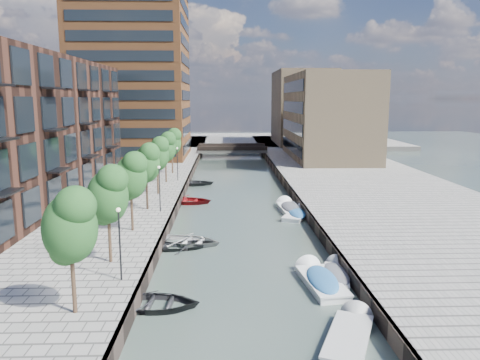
{
  "coord_description": "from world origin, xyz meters",
  "views": [
    {
      "loc": [
        -1.4,
        -16.9,
        10.94
      ],
      "look_at": [
        0.0,
        25.81,
        3.5
      ],
      "focal_mm": 35.0,
      "sensor_mm": 36.0,
      "label": 1
    }
  ],
  "objects_px": {
    "tree_4": "(157,153)",
    "motorboat_2": "(350,334)",
    "bridge": "(232,149)",
    "sloop_4": "(194,185)",
    "motorboat_0": "(319,280)",
    "motorboat_3": "(298,214)",
    "tree_5": "(165,147)",
    "sloop_0": "(188,248)",
    "sloop_2": "(187,203)",
    "tree_2": "(130,175)",
    "tree_1": "(108,193)",
    "tree_6": "(172,141)",
    "motorboat_1": "(336,274)",
    "tree_3": "(146,162)",
    "sloop_3": "(190,244)",
    "tree_0": "(70,224)",
    "motorboat_4": "(289,209)",
    "car": "(299,151)",
    "sloop_1": "(155,308)"
  },
  "relations": [
    {
      "from": "tree_6",
      "to": "motorboat_2",
      "type": "distance_m",
      "value": 45.06
    },
    {
      "from": "tree_2",
      "to": "sloop_2",
      "type": "relative_size",
      "value": 1.16
    },
    {
      "from": "bridge",
      "to": "tree_5",
      "type": "xyz_separation_m",
      "value": [
        -8.5,
        -33.0,
        3.92
      ]
    },
    {
      "from": "bridge",
      "to": "sloop_4",
      "type": "relative_size",
      "value": 2.53
    },
    {
      "from": "sloop_3",
      "to": "motorboat_2",
      "type": "distance_m",
      "value": 16.63
    },
    {
      "from": "tree_5",
      "to": "motorboat_3",
      "type": "xyz_separation_m",
      "value": [
        13.98,
        -13.21,
        -5.11
      ]
    },
    {
      "from": "sloop_0",
      "to": "motorboat_1",
      "type": "relative_size",
      "value": 0.85
    },
    {
      "from": "sloop_2",
      "to": "motorboat_0",
      "type": "distance_m",
      "value": 24.2
    },
    {
      "from": "tree_6",
      "to": "motorboat_4",
      "type": "height_order",
      "value": "tree_6"
    },
    {
      "from": "tree_0",
      "to": "motorboat_2",
      "type": "height_order",
      "value": "tree_0"
    },
    {
      "from": "tree_1",
      "to": "tree_5",
      "type": "bearing_deg",
      "value": 90.0
    },
    {
      "from": "motorboat_3",
      "to": "motorboat_4",
      "type": "distance_m",
      "value": 2.25
    },
    {
      "from": "tree_5",
      "to": "sloop_2",
      "type": "relative_size",
      "value": 1.16
    },
    {
      "from": "sloop_1",
      "to": "tree_6",
      "type": "bearing_deg",
      "value": 8.84
    },
    {
      "from": "tree_6",
      "to": "sloop_2",
      "type": "height_order",
      "value": "tree_6"
    },
    {
      "from": "motorboat_0",
      "to": "motorboat_3",
      "type": "xyz_separation_m",
      "value": [
        1.26,
        16.32,
        -0.02
      ]
    },
    {
      "from": "tree_2",
      "to": "tree_3",
      "type": "xyz_separation_m",
      "value": [
        0.0,
        7.0,
        0.0
      ]
    },
    {
      "from": "tree_1",
      "to": "tree_0",
      "type": "bearing_deg",
      "value": -90.0
    },
    {
      "from": "tree_5",
      "to": "sloop_2",
      "type": "distance_m",
      "value": 9.56
    },
    {
      "from": "bridge",
      "to": "tree_4",
      "type": "height_order",
      "value": "tree_4"
    },
    {
      "from": "bridge",
      "to": "motorboat_3",
      "type": "height_order",
      "value": "bridge"
    },
    {
      "from": "tree_1",
      "to": "sloop_4",
      "type": "relative_size",
      "value": 1.16
    },
    {
      "from": "tree_3",
      "to": "motorboat_3",
      "type": "distance_m",
      "value": 14.91
    },
    {
      "from": "tree_4",
      "to": "motorboat_2",
      "type": "bearing_deg",
      "value": -65.88
    },
    {
      "from": "bridge",
      "to": "tree_2",
      "type": "distance_m",
      "value": 54.81
    },
    {
      "from": "tree_2",
      "to": "tree_6",
      "type": "xyz_separation_m",
      "value": [
        0.0,
        28.0,
        0.0
      ]
    },
    {
      "from": "tree_0",
      "to": "car",
      "type": "relative_size",
      "value": 1.43
    },
    {
      "from": "sloop_3",
      "to": "motorboat_1",
      "type": "distance_m",
      "value": 11.86
    },
    {
      "from": "tree_1",
      "to": "sloop_4",
      "type": "bearing_deg",
      "value": 84.33
    },
    {
      "from": "tree_0",
      "to": "sloop_0",
      "type": "distance_m",
      "value": 14.37
    },
    {
      "from": "sloop_0",
      "to": "motorboat_4",
      "type": "xyz_separation_m",
      "value": [
        9.15,
        11.35,
        0.22
      ]
    },
    {
      "from": "tree_1",
      "to": "sloop_1",
      "type": "relative_size",
      "value": 1.23
    },
    {
      "from": "tree_4",
      "to": "sloop_1",
      "type": "height_order",
      "value": "tree_4"
    },
    {
      "from": "tree_2",
      "to": "tree_6",
      "type": "distance_m",
      "value": 28.0
    },
    {
      "from": "tree_5",
      "to": "sloop_2",
      "type": "bearing_deg",
      "value": -67.05
    },
    {
      "from": "tree_5",
      "to": "motorboat_0",
      "type": "height_order",
      "value": "tree_5"
    },
    {
      "from": "tree_5",
      "to": "car",
      "type": "bearing_deg",
      "value": 53.04
    },
    {
      "from": "tree_1",
      "to": "tree_3",
      "type": "xyz_separation_m",
      "value": [
        0.0,
        14.0,
        0.0
      ]
    },
    {
      "from": "tree_4",
      "to": "tree_6",
      "type": "relative_size",
      "value": 1.0
    },
    {
      "from": "motorboat_0",
      "to": "tree_0",
      "type": "bearing_deg",
      "value": -156.72
    },
    {
      "from": "sloop_1",
      "to": "car",
      "type": "height_order",
      "value": "car"
    },
    {
      "from": "tree_1",
      "to": "sloop_1",
      "type": "distance_m",
      "value": 7.73
    },
    {
      "from": "tree_1",
      "to": "sloop_2",
      "type": "height_order",
      "value": "tree_1"
    },
    {
      "from": "tree_4",
      "to": "sloop_1",
      "type": "xyz_separation_m",
      "value": [
        3.34,
        -25.53,
        -5.31
      ]
    },
    {
      "from": "sloop_4",
      "to": "bridge",
      "type": "bearing_deg",
      "value": -13.83
    },
    {
      "from": "tree_6",
      "to": "motorboat_1",
      "type": "xyz_separation_m",
      "value": [
        13.99,
        -35.53,
        -5.13
      ]
    },
    {
      "from": "tree_6",
      "to": "motorboat_3",
      "type": "relative_size",
      "value": 1.15
    },
    {
      "from": "tree_4",
      "to": "motorboat_0",
      "type": "bearing_deg",
      "value": -60.54
    },
    {
      "from": "tree_4",
      "to": "car",
      "type": "relative_size",
      "value": 1.43
    },
    {
      "from": "sloop_0",
      "to": "sloop_2",
      "type": "xyz_separation_m",
      "value": [
        -1.21,
        15.04,
        0.0
      ]
    }
  ]
}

